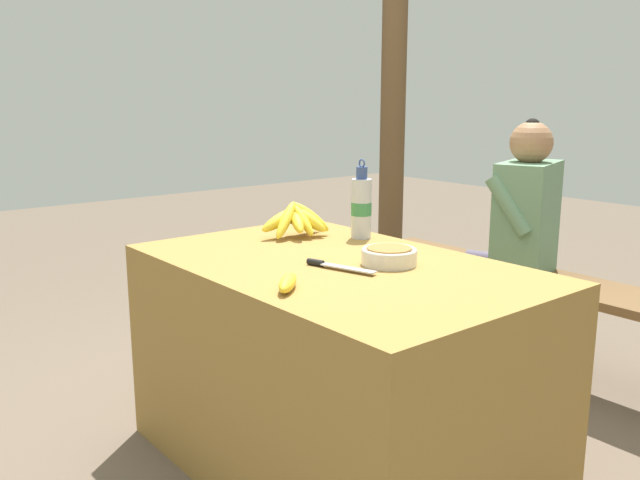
{
  "coord_description": "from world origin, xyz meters",
  "views": [
    {
      "loc": [
        1.54,
        -1.32,
        1.21
      ],
      "look_at": [
        -0.14,
        0.05,
        0.74
      ],
      "focal_mm": 38.0,
      "sensor_mm": 36.0,
      "label": 1
    }
  ],
  "objects_px": {
    "water_bottle": "(361,207)",
    "support_post_near": "(394,67)",
    "loose_banana_front": "(288,283)",
    "seated_vendor": "(514,229)",
    "wooden_bench": "(552,294)",
    "banana_bunch_ripe": "(298,219)",
    "serving_bowl": "(389,255)",
    "knife": "(331,265)"
  },
  "relations": [
    {
      "from": "banana_bunch_ripe",
      "to": "support_post_near",
      "type": "distance_m",
      "value": 1.59
    },
    {
      "from": "banana_bunch_ripe",
      "to": "serving_bowl",
      "type": "height_order",
      "value": "banana_bunch_ripe"
    },
    {
      "from": "banana_bunch_ripe",
      "to": "seated_vendor",
      "type": "relative_size",
      "value": 0.25
    },
    {
      "from": "banana_bunch_ripe",
      "to": "water_bottle",
      "type": "bearing_deg",
      "value": 46.43
    },
    {
      "from": "serving_bowl",
      "to": "wooden_bench",
      "type": "distance_m",
      "value": 1.1
    },
    {
      "from": "banana_bunch_ripe",
      "to": "wooden_bench",
      "type": "height_order",
      "value": "banana_bunch_ripe"
    },
    {
      "from": "serving_bowl",
      "to": "knife",
      "type": "height_order",
      "value": "serving_bowl"
    },
    {
      "from": "serving_bowl",
      "to": "seated_vendor",
      "type": "distance_m",
      "value": 1.03
    },
    {
      "from": "banana_bunch_ripe",
      "to": "seated_vendor",
      "type": "height_order",
      "value": "seated_vendor"
    },
    {
      "from": "banana_bunch_ripe",
      "to": "knife",
      "type": "distance_m",
      "value": 0.47
    },
    {
      "from": "banana_bunch_ripe",
      "to": "serving_bowl",
      "type": "bearing_deg",
      "value": -3.76
    },
    {
      "from": "water_bottle",
      "to": "knife",
      "type": "height_order",
      "value": "water_bottle"
    },
    {
      "from": "banana_bunch_ripe",
      "to": "wooden_bench",
      "type": "distance_m",
      "value": 1.16
    },
    {
      "from": "wooden_bench",
      "to": "support_post_near",
      "type": "distance_m",
      "value": 1.56
    },
    {
      "from": "banana_bunch_ripe",
      "to": "loose_banana_front",
      "type": "relative_size",
      "value": 2.04
    },
    {
      "from": "seated_vendor",
      "to": "loose_banana_front",
      "type": "bearing_deg",
      "value": 82.61
    },
    {
      "from": "wooden_bench",
      "to": "banana_bunch_ripe",
      "type": "bearing_deg",
      "value": -112.65
    },
    {
      "from": "loose_banana_front",
      "to": "support_post_near",
      "type": "xyz_separation_m",
      "value": [
        -1.3,
        1.69,
        0.63
      ]
    },
    {
      "from": "knife",
      "to": "loose_banana_front",
      "type": "bearing_deg",
      "value": -82.23
    },
    {
      "from": "water_bottle",
      "to": "support_post_near",
      "type": "bearing_deg",
      "value": 130.5
    },
    {
      "from": "water_bottle",
      "to": "support_post_near",
      "type": "xyz_separation_m",
      "value": [
        -0.93,
        1.09,
        0.54
      ]
    },
    {
      "from": "serving_bowl",
      "to": "support_post_near",
      "type": "height_order",
      "value": "support_post_near"
    },
    {
      "from": "wooden_bench",
      "to": "serving_bowl",
      "type": "bearing_deg",
      "value": -85.81
    },
    {
      "from": "loose_banana_front",
      "to": "seated_vendor",
      "type": "distance_m",
      "value": 1.43
    },
    {
      "from": "banana_bunch_ripe",
      "to": "loose_banana_front",
      "type": "xyz_separation_m",
      "value": [
        0.53,
        -0.44,
        -0.05
      ]
    },
    {
      "from": "banana_bunch_ripe",
      "to": "seated_vendor",
      "type": "xyz_separation_m",
      "value": [
        0.25,
        0.97,
        -0.12
      ]
    },
    {
      "from": "serving_bowl",
      "to": "support_post_near",
      "type": "xyz_separation_m",
      "value": [
        -1.27,
        1.29,
        0.62
      ]
    },
    {
      "from": "knife",
      "to": "seated_vendor",
      "type": "distance_m",
      "value": 1.18
    },
    {
      "from": "serving_bowl",
      "to": "seated_vendor",
      "type": "relative_size",
      "value": 0.15
    },
    {
      "from": "seated_vendor",
      "to": "banana_bunch_ripe",
      "type": "bearing_deg",
      "value": 56.98
    },
    {
      "from": "serving_bowl",
      "to": "wooden_bench",
      "type": "bearing_deg",
      "value": 94.19
    },
    {
      "from": "support_post_near",
      "to": "serving_bowl",
      "type": "bearing_deg",
      "value": -45.35
    },
    {
      "from": "serving_bowl",
      "to": "loose_banana_front",
      "type": "xyz_separation_m",
      "value": [
        0.03,
        -0.4,
        -0.01
      ]
    },
    {
      "from": "banana_bunch_ripe",
      "to": "wooden_bench",
      "type": "relative_size",
      "value": 0.15
    },
    {
      "from": "banana_bunch_ripe",
      "to": "loose_banana_front",
      "type": "height_order",
      "value": "banana_bunch_ripe"
    },
    {
      "from": "banana_bunch_ripe",
      "to": "water_bottle",
      "type": "distance_m",
      "value": 0.23
    },
    {
      "from": "wooden_bench",
      "to": "water_bottle",
      "type": "bearing_deg",
      "value": -107.37
    },
    {
      "from": "wooden_bench",
      "to": "seated_vendor",
      "type": "distance_m",
      "value": 0.31
    },
    {
      "from": "support_post_near",
      "to": "water_bottle",
      "type": "bearing_deg",
      "value": -49.5
    },
    {
      "from": "loose_banana_front",
      "to": "seated_vendor",
      "type": "xyz_separation_m",
      "value": [
        -0.27,
        1.4,
        -0.07
      ]
    },
    {
      "from": "water_bottle",
      "to": "support_post_near",
      "type": "height_order",
      "value": "support_post_near"
    },
    {
      "from": "serving_bowl",
      "to": "knife",
      "type": "distance_m",
      "value": 0.19
    }
  ]
}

